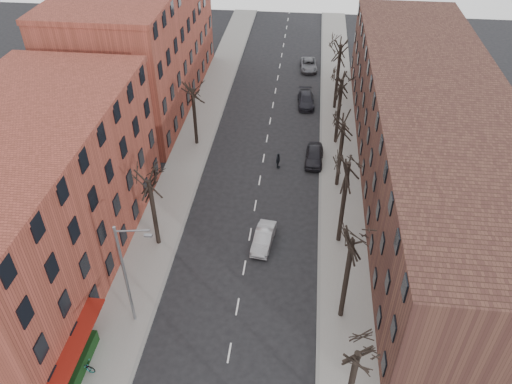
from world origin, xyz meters
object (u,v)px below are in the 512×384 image
(parked_car_near, at_px, (314,156))
(silver_sedan, at_px, (264,238))
(parked_car_mid, at_px, (306,100))
(bicycle, at_px, (81,366))

(parked_car_near, bearing_deg, silver_sedan, -105.23)
(silver_sedan, relative_size, parked_car_mid, 0.86)
(silver_sedan, height_order, parked_car_mid, parked_car_mid)
(parked_car_mid, bearing_deg, bicycle, -113.52)
(silver_sedan, bearing_deg, parked_car_mid, 90.53)
(silver_sedan, bearing_deg, parked_car_near, 79.53)
(parked_car_near, relative_size, bicycle, 2.35)
(silver_sedan, height_order, parked_car_near, parked_car_near)
(parked_car_mid, relative_size, bicycle, 2.53)
(silver_sedan, height_order, bicycle, silver_sedan)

